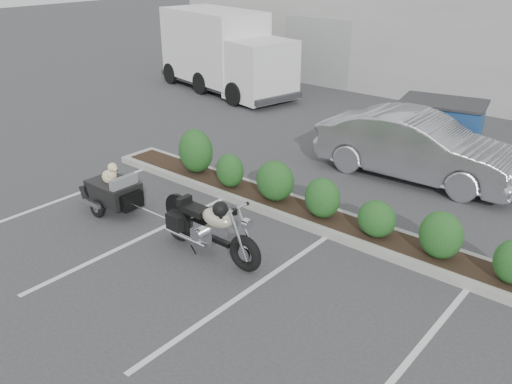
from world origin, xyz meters
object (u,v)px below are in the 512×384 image
Objects in this scene: dumpster at (440,126)px; delivery_truck at (225,54)px; motorcycle at (209,228)px; sedan at (417,146)px; pet_trailer at (113,190)px.

dumpster is 0.36× the size of delivery_truck.
motorcycle is 0.34× the size of delivery_truck.
motorcycle is 7.86m from dumpster.
sedan is 0.70× the size of delivery_truck.
delivery_truck is (-9.01, 1.37, 0.70)m from dumpster.
pet_trailer is 10.59m from delivery_truck.
pet_trailer is at bearing -48.19° from delivery_truck.
dumpster is at bearing 83.35° from motorcycle.
delivery_truck reaches higher than motorcycle.
sedan reaches higher than pet_trailer.
delivery_truck is (-9.29, 3.44, 0.63)m from sedan.
sedan is (1.24, 5.72, 0.25)m from motorcycle.
dumpster is 9.14m from delivery_truck.
motorcycle is 1.26× the size of pet_trailer.
pet_trailer is 0.27× the size of delivery_truck.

